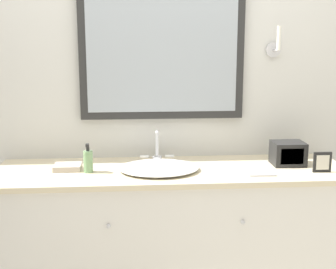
{
  "coord_description": "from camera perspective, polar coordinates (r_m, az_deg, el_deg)",
  "views": [
    {
      "loc": [
        -0.21,
        -2.25,
        1.62
      ],
      "look_at": [
        -0.02,
        0.3,
        1.08
      ],
      "focal_mm": 50.0,
      "sensor_mm": 36.0,
      "label": 1
    }
  ],
  "objects": [
    {
      "name": "wall_back",
      "position": [
        2.89,
        -0.03,
        5.14
      ],
      "size": [
        8.0,
        0.18,
        2.55
      ],
      "color": "silver",
      "rests_on": "ground_plane"
    },
    {
      "name": "vanity_counter",
      "position": [
        2.81,
        0.48,
        -12.86
      ],
      "size": [
        2.0,
        0.58,
        0.88
      ],
      "color": "silver",
      "rests_on": "ground_plane"
    },
    {
      "name": "sink_basin",
      "position": [
        2.63,
        -1.13,
        -3.97
      ],
      "size": [
        0.45,
        0.42,
        0.19
      ],
      "color": "white",
      "rests_on": "vanity_counter"
    },
    {
      "name": "soap_bottle",
      "position": [
        2.62,
        -9.71,
        -3.18
      ],
      "size": [
        0.05,
        0.05,
        0.16
      ],
      "color": "#709966",
      "rests_on": "vanity_counter"
    },
    {
      "name": "appliance_box",
      "position": [
        2.82,
        14.42,
        -2.24
      ],
      "size": [
        0.18,
        0.15,
        0.14
      ],
      "color": "black",
      "rests_on": "vanity_counter"
    },
    {
      "name": "picture_frame",
      "position": [
        2.72,
        18.3,
        -3.22
      ],
      "size": [
        0.1,
        0.01,
        0.11
      ],
      "color": "black",
      "rests_on": "vanity_counter"
    },
    {
      "name": "hand_towel_near_sink",
      "position": [
        2.7,
        -12.13,
        -3.89
      ],
      "size": [
        0.15,
        0.13,
        0.03
      ],
      "color": "#B7A899",
      "rests_on": "vanity_counter"
    },
    {
      "name": "metal_tray",
      "position": [
        2.61,
        11.25,
        -4.68
      ],
      "size": [
        0.15,
        0.09,
        0.01
      ],
      "color": "silver",
      "rests_on": "vanity_counter"
    }
  ]
}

